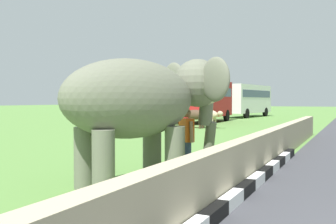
{
  "coord_description": "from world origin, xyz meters",
  "views": [
    {
      "loc": [
        -5.24,
        1.9,
        1.86
      ],
      "look_at": [
        2.11,
        5.6,
        1.6
      ],
      "focal_mm": 40.01,
      "sensor_mm": 36.0,
      "label": 1
    }
  ],
  "objects": [
    {
      "name": "cow_mid",
      "position": [
        17.64,
        11.42,
        0.87
      ],
      "size": [
        0.87,
        1.93,
        1.23
      ],
      "color": "#473323",
      "rests_on": "ground_plane"
    },
    {
      "name": "hill_east",
      "position": [
        55.0,
        33.27,
        0.0
      ],
      "size": [
        26.1,
        20.88,
        10.3
      ],
      "color": "slate",
      "rests_on": "ground_plane"
    },
    {
      "name": "barrier_parapet",
      "position": [
        2.0,
        4.11,
        0.5
      ],
      "size": [
        28.0,
        0.36,
        1.0
      ],
      "primitive_type": "cube",
      "color": "tan",
      "rests_on": "ground_plane"
    },
    {
      "name": "bus_white",
      "position": [
        35.4,
        12.68,
        2.08
      ],
      "size": [
        8.94,
        3.64,
        3.5
      ],
      "color": "silver",
      "rests_on": "ground_plane"
    },
    {
      "name": "bus_red",
      "position": [
        24.09,
        13.24,
        2.08
      ],
      "size": [
        8.02,
        2.73,
        3.5
      ],
      "color": "#B21E1E",
      "rests_on": "ground_plane"
    },
    {
      "name": "person_handler",
      "position": [
        3.34,
        5.69,
        0.93
      ],
      "size": [
        0.47,
        0.56,
        1.66
      ],
      "color": "navy",
      "rests_on": "ground_plane"
    },
    {
      "name": "striped_curb",
      "position": [
        -0.35,
        3.81,
        0.12
      ],
      "size": [
        16.2,
        0.2,
        0.24
      ],
      "color": "white",
      "rests_on": "ground_plane"
    },
    {
      "name": "cow_near",
      "position": [
        18.06,
        10.6,
        0.87
      ],
      "size": [
        0.9,
        1.93,
        1.23
      ],
      "color": "tan",
      "rests_on": "ground_plane"
    },
    {
      "name": "elephant",
      "position": [
        1.83,
        6.03,
        1.85
      ],
      "size": [
        3.98,
        3.37,
        2.86
      ],
      "color": "#666957",
      "rests_on": "ground_plane"
    }
  ]
}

